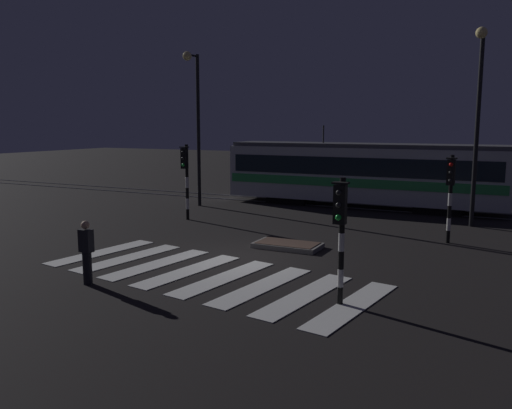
# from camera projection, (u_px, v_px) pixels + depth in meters

# --- Properties ---
(ground_plane) EXTENTS (120.00, 120.00, 0.00)m
(ground_plane) POSITION_uv_depth(u_px,v_px,m) (239.00, 259.00, 16.55)
(ground_plane) COLOR black
(rail_near) EXTENTS (80.00, 0.12, 0.03)m
(rail_near) POSITION_uv_depth(u_px,v_px,m) (345.00, 207.00, 26.68)
(rail_near) COLOR #59595E
(rail_near) RESTS_ON ground
(rail_far) EXTENTS (80.00, 0.12, 0.03)m
(rail_far) POSITION_uv_depth(u_px,v_px,m) (353.00, 204.00, 27.95)
(rail_far) COLOR #59595E
(rail_far) RESTS_ON ground
(crosswalk_zebra) EXTENTS (10.18, 5.41, 0.02)m
(crosswalk_zebra) POSITION_uv_depth(u_px,v_px,m) (206.00, 274.00, 14.79)
(crosswalk_zebra) COLOR silver
(crosswalk_zebra) RESTS_ON ground
(traffic_island) EXTENTS (2.28, 1.21, 0.18)m
(traffic_island) POSITION_uv_depth(u_px,v_px,m) (288.00, 245.00, 18.03)
(traffic_island) COLOR slate
(traffic_island) RESTS_ON ground
(traffic_light_corner_near_right) EXTENTS (0.36, 0.42, 3.01)m
(traffic_light_corner_near_right) POSITION_uv_depth(u_px,v_px,m) (341.00, 222.00, 11.97)
(traffic_light_corner_near_right) COLOR black
(traffic_light_corner_near_right) RESTS_ON ground
(traffic_light_corner_far_left) EXTENTS (0.36, 0.42, 3.34)m
(traffic_light_corner_far_left) POSITION_uv_depth(u_px,v_px,m) (186.00, 170.00, 22.96)
(traffic_light_corner_far_left) COLOR black
(traffic_light_corner_far_left) RESTS_ON ground
(traffic_light_corner_far_right) EXTENTS (0.36, 0.42, 3.15)m
(traffic_light_corner_far_right) POSITION_uv_depth(u_px,v_px,m) (451.00, 186.00, 18.38)
(traffic_light_corner_far_right) COLOR black
(traffic_light_corner_far_right) RESTS_ON ground
(street_lamp_trackside_left) EXTENTS (0.44, 1.21, 7.72)m
(street_lamp_trackside_left) POSITION_uv_depth(u_px,v_px,m) (196.00, 112.00, 26.45)
(street_lamp_trackside_left) COLOR black
(street_lamp_trackside_left) RESTS_ON ground
(street_lamp_trackside_right) EXTENTS (0.44, 1.21, 7.87)m
(street_lamp_trackside_right) POSITION_uv_depth(u_px,v_px,m) (478.00, 106.00, 20.88)
(street_lamp_trackside_right) COLOR black
(street_lamp_trackside_right) RESTS_ON ground
(tram) EXTENTS (14.19, 2.58, 4.15)m
(tram) POSITION_uv_depth(u_px,v_px,m) (362.00, 173.00, 26.77)
(tram) COLOR silver
(tram) RESTS_ON ground
(pedestrian_waiting_at_kerb) EXTENTS (0.36, 0.24, 1.71)m
(pedestrian_waiting_at_kerb) POSITION_uv_depth(u_px,v_px,m) (87.00, 252.00, 13.79)
(pedestrian_waiting_at_kerb) COLOR black
(pedestrian_waiting_at_kerb) RESTS_ON ground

